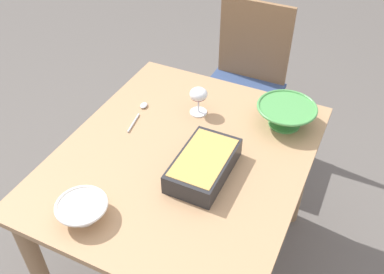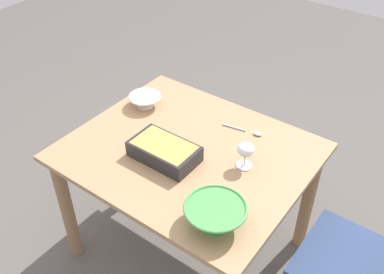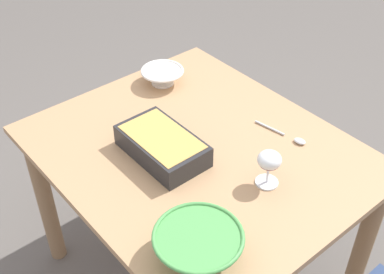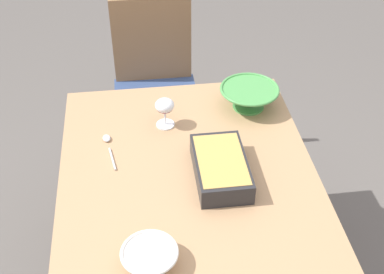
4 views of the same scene
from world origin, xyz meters
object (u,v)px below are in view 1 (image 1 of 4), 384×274
object	(u,v)px
chair	(245,79)
mixing_bowl	(82,209)
dining_table	(183,178)
small_bowl	(286,114)
wine_glass	(199,96)
casserole_dish	(204,164)
serving_spoon	(141,110)

from	to	relation	value
chair	mixing_bowl	xyz separation A→B (m)	(1.34, -0.10, 0.25)
dining_table	chair	xyz separation A→B (m)	(-0.93, -0.06, -0.08)
dining_table	small_bowl	xyz separation A→B (m)	(-0.36, 0.30, 0.18)
wine_glass	chair	bearing A→B (deg)	-179.53
chair	wine_glass	size ratio (longest dim) A/B	7.35
chair	wine_glass	xyz separation A→B (m)	(0.65, 0.01, 0.30)
chair	mixing_bowl	world-z (taller)	chair
casserole_dish	small_bowl	world-z (taller)	small_bowl
dining_table	mixing_bowl	bearing A→B (deg)	-21.58
wine_glass	mixing_bowl	world-z (taller)	wine_glass
wine_glass	serving_spoon	xyz separation A→B (m)	(0.10, -0.23, -0.08)
small_bowl	serving_spoon	size ratio (longest dim) A/B	1.19
chair	small_bowl	world-z (taller)	chair
chair	mixing_bowl	distance (m)	1.37
dining_table	wine_glass	size ratio (longest dim) A/B	8.77
mixing_bowl	serving_spoon	size ratio (longest dim) A/B	0.84
dining_table	serving_spoon	distance (m)	0.36
chair	serving_spoon	world-z (taller)	chair
mixing_bowl	serving_spoon	world-z (taller)	mixing_bowl
wine_glass	serving_spoon	size ratio (longest dim) A/B	0.60
mixing_bowl	serving_spoon	bearing A→B (deg)	-167.90
dining_table	mixing_bowl	size ratio (longest dim) A/B	6.31
dining_table	chair	bearing A→B (deg)	-176.08
small_bowl	casserole_dish	bearing A→B (deg)	-25.02
chair	wine_glass	bearing A→B (deg)	0.47
chair	serving_spoon	bearing A→B (deg)	-16.64
small_bowl	serving_spoon	distance (m)	0.62
dining_table	chair	distance (m)	0.93
casserole_dish	serving_spoon	xyz separation A→B (m)	(-0.22, -0.40, -0.04)
wine_glass	serving_spoon	world-z (taller)	wine_glass
chair	wine_glass	distance (m)	0.72
wine_glass	casserole_dish	size ratio (longest dim) A/B	0.41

